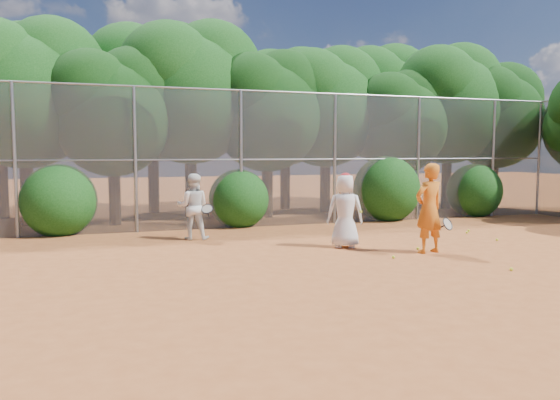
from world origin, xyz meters
name	(u,v)px	position (x,y,z in m)	size (l,w,h in m)	color
ground	(369,264)	(0.00, 0.00, 0.00)	(80.00, 80.00, 0.00)	#9D4F23
fence_back	(270,158)	(-0.12, 6.00, 2.05)	(20.05, 0.09, 4.03)	gray
tree_1	(25,86)	(-6.94, 8.54, 4.16)	(4.64, 4.03, 6.35)	black
tree_2	(114,106)	(-4.45, 7.83, 3.58)	(3.99, 3.47, 5.47)	black
tree_3	(191,86)	(-1.94, 8.84, 4.40)	(4.89, 4.26, 6.70)	black
tree_4	(268,106)	(0.55, 8.24, 3.76)	(4.19, 3.64, 5.73)	black
tree_5	(327,102)	(3.06, 9.04, 4.05)	(4.51, 3.92, 6.17)	black
tree_6	(401,118)	(5.55, 8.03, 3.47)	(3.86, 3.36, 5.29)	black
tree_7	(449,99)	(8.06, 8.64, 4.28)	(4.77, 4.14, 6.53)	black
tree_8	(496,112)	(10.05, 8.34, 3.82)	(4.25, 3.70, 5.82)	black
tree_9	(0,88)	(-7.94, 10.84, 4.34)	(4.83, 4.20, 6.62)	black
tree_10	(153,86)	(-2.93, 11.05, 4.63)	(5.15, 4.48, 7.06)	black
tree_11	(286,102)	(2.06, 10.64, 4.16)	(4.64, 4.03, 6.35)	black
tree_12	(382,98)	(6.56, 11.24, 4.51)	(5.02, 4.37, 6.88)	black
bush_0	(59,197)	(-6.00, 6.30, 1.00)	(2.00, 2.00, 2.00)	#0F3F10
bush_1	(239,196)	(-1.00, 6.30, 0.90)	(1.80, 1.80, 1.80)	#0F3F10
bush_2	(386,186)	(4.00, 6.30, 1.10)	(2.20, 2.20, 2.20)	#0F3F10
bush_3	(474,188)	(7.50, 6.30, 0.95)	(1.90, 1.90, 1.90)	#0F3F10
player_yellow	(429,208)	(1.83, 0.70, 0.98)	(0.92, 0.63, 1.97)	orange
player_teen	(345,211)	(0.39, 1.91, 0.86)	(0.97, 0.80, 1.74)	silver
player_white	(193,207)	(-2.73, 4.25, 0.84)	(0.96, 0.88, 1.67)	white
ball_0	(418,248)	(1.82, 1.06, 0.03)	(0.07, 0.07, 0.07)	#CADC28
ball_1	(467,232)	(4.48, 2.78, 0.03)	(0.07, 0.07, 0.07)	#CADC28
ball_2	(511,269)	(2.22, -1.40, 0.03)	(0.07, 0.07, 0.07)	#CADC28
ball_3	(497,240)	(4.39, 1.50, 0.03)	(0.07, 0.07, 0.07)	#CADC28
ball_4	(393,257)	(0.76, 0.34, 0.03)	(0.07, 0.07, 0.07)	#CADC28
ball_5	(469,230)	(4.78, 3.08, 0.03)	(0.07, 0.07, 0.07)	#CADC28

